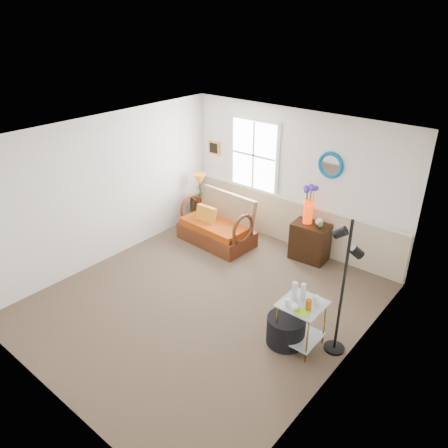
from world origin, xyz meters
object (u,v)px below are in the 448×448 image
Objects in this scene: lamp_stand at (201,210)px; ottoman at (286,330)px; cabinet at (310,242)px; floor_lamp at (343,289)px; loveseat at (216,220)px; side_table at (300,324)px.

lamp_stand is 1.14× the size of ottoman.
cabinet is 0.36× the size of floor_lamp.
cabinet is at bearing 22.12° from loveseat.
ottoman is at bearing -163.68° from floor_lamp.
side_table is 0.36× the size of floor_lamp.
loveseat is 3.04m from ottoman.
cabinet is at bearing 117.54° from floor_lamp.
cabinet is at bearing 112.17° from ottoman.
cabinet reaches higher than side_table.
cabinet is (1.71, 0.60, -0.12)m from loveseat.
ottoman is (-0.59, -0.30, -0.77)m from floor_lamp.
loveseat is at bearing -28.27° from lamp_stand.
cabinet is 2.35m from side_table.
loveseat reaches higher than ottoman.
cabinet is (2.51, 0.16, 0.05)m from lamp_stand.
lamp_stand is at bearing 154.70° from loveseat.
lamp_stand is 0.86× the size of side_table.
ottoman is (0.88, -2.16, -0.15)m from cabinet.
loveseat is 0.74× the size of floor_lamp.
side_table is 1.32× the size of ottoman.
loveseat is 2.39× the size of lamp_stand.
floor_lamp reaches higher than lamp_stand.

